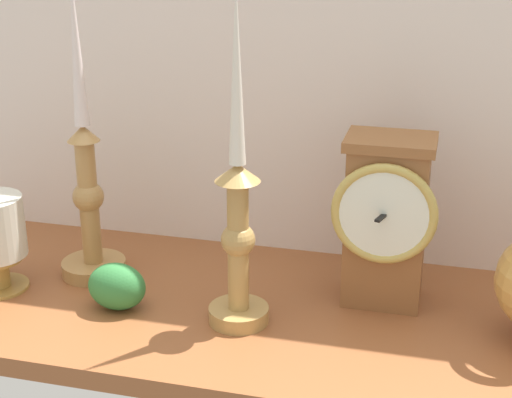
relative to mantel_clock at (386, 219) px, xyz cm
name	(u,v)px	position (x,y,z in cm)	size (l,w,h in cm)	color
ground_plane	(247,314)	(-15.63, -5.31, -12.06)	(100.00, 36.00, 2.40)	brown
back_wall	(284,14)	(-15.63, 13.19, 21.64)	(120.00, 2.00, 65.00)	silver
mantel_clock	(386,219)	(0.00, 0.00, 0.00)	(12.23, 10.21, 20.86)	brown
candlestick_tall_left	(88,190)	(-37.54, -1.91, 0.87)	(8.38, 8.38, 39.92)	#AE8048
candlestick_tall_center	(239,221)	(-15.46, -9.21, 1.85)	(7.08, 7.08, 39.60)	#AE874A
ivy_sprig	(117,286)	(-30.61, -9.87, -7.94)	(7.14, 5.00, 5.84)	#327D3C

